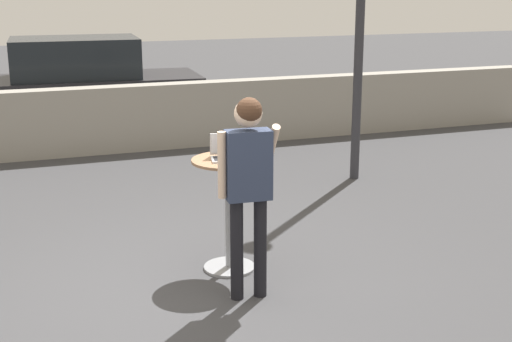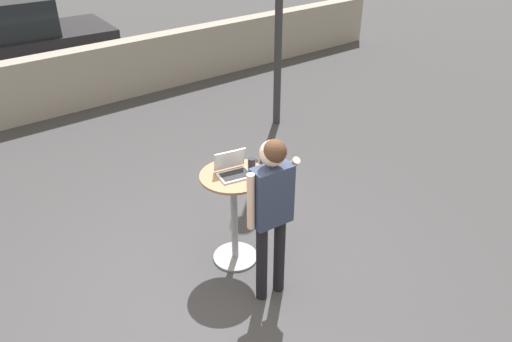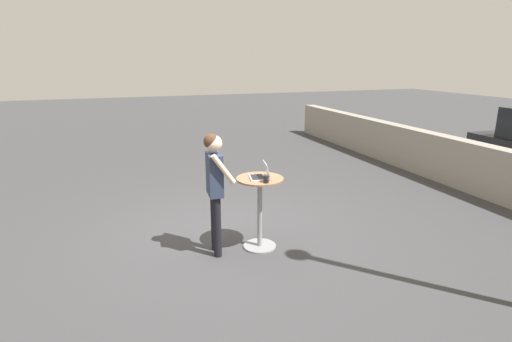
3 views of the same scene
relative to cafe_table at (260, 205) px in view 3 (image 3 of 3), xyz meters
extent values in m
plane|color=#3D3D3F|center=(-0.52, -0.39, -0.66)|extent=(50.00, 50.00, 0.00)
cube|color=gray|center=(-0.52, 5.05, -0.14)|extent=(15.64, 0.35, 1.03)
cylinder|color=gray|center=(0.00, 0.00, -0.65)|extent=(0.48, 0.48, 0.03)
cylinder|color=gray|center=(0.00, 0.00, -0.13)|extent=(0.07, 0.07, 1.01)
cylinder|color=#8C6647|center=(0.00, 0.00, 0.39)|extent=(0.67, 0.67, 0.02)
cube|color=silver|center=(0.00, -0.04, 0.41)|extent=(0.36, 0.28, 0.02)
cube|color=black|center=(0.00, -0.04, 0.42)|extent=(0.32, 0.23, 0.00)
cube|color=silver|center=(0.03, 0.09, 0.52)|extent=(0.33, 0.12, 0.21)
cube|color=white|center=(0.03, 0.09, 0.53)|extent=(0.30, 0.11, 0.19)
cylinder|color=#232328|center=(0.23, 0.00, 0.45)|extent=(0.08, 0.08, 0.10)
torus|color=#232328|center=(0.28, 0.00, 0.46)|extent=(0.05, 0.01, 0.05)
cylinder|color=black|center=(-0.13, -0.64, -0.22)|extent=(0.11, 0.11, 0.88)
cylinder|color=black|center=(0.07, -0.65, -0.22)|extent=(0.11, 0.11, 0.88)
cube|color=#2D3851|center=(-0.03, -0.64, 0.51)|extent=(0.38, 0.21, 0.58)
sphere|color=beige|center=(-0.03, -0.64, 0.94)|extent=(0.23, 0.23, 0.23)
sphere|color=#472D1E|center=(-0.03, -0.67, 0.97)|extent=(0.21, 0.21, 0.21)
cylinder|color=beige|center=(-0.25, -0.63, 0.52)|extent=(0.07, 0.07, 0.55)
cylinder|color=beige|center=(0.19, -0.58, 0.63)|extent=(0.09, 0.33, 0.42)
cylinder|color=black|center=(-1.67, 6.42, -0.36)|extent=(0.62, 0.25, 0.61)
camera|label=1|loc=(-1.87, -5.94, 1.99)|focal=50.00mm
camera|label=2|loc=(-2.37, -3.48, 2.95)|focal=35.00mm
camera|label=3|loc=(5.04, -1.87, 2.02)|focal=28.00mm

